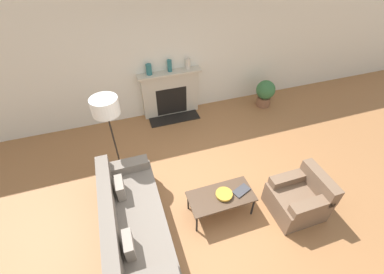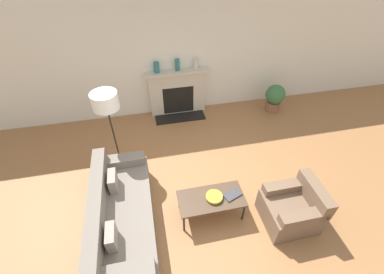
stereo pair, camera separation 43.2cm
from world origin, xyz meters
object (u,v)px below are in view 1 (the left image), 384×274
object	(u,v)px
bowl	(224,194)
mantel_vase_center_left	(170,66)
book	(241,191)
couch	(132,222)
floor_lamp	(106,111)
fireplace	(171,94)
potted_plant	(265,92)
mantel_vase_left	(149,69)
mantel_vase_center_right	(188,64)
coffee_table	(221,197)
armchair_near	(299,198)

from	to	relation	value
bowl	mantel_vase_center_left	xyz separation A→B (m)	(-0.04, 3.04, 0.80)
book	couch	bearing A→B (deg)	156.76
floor_lamp	couch	bearing A→B (deg)	-88.22
fireplace	potted_plant	distance (m)	2.40
fireplace	book	distance (m)	3.06
mantel_vase_left	mantel_vase_center_right	xyz separation A→B (m)	(0.89, 0.00, 0.00)
coffee_table	floor_lamp	size ratio (longest dim) A/B	0.64
couch	floor_lamp	size ratio (longest dim) A/B	1.31
bowl	book	size ratio (longest dim) A/B	0.84
bowl	fireplace	bearing A→B (deg)	91.23
fireplace	mantel_vase_center_right	distance (m)	0.83
fireplace	bowl	size ratio (longest dim) A/B	5.45
fireplace	mantel_vase_left	world-z (taller)	mantel_vase_left
book	potted_plant	xyz separation A→B (m)	(1.99, 2.61, -0.05)
floor_lamp	potted_plant	size ratio (longest dim) A/B	2.34
fireplace	bowl	distance (m)	3.03
bowl	book	world-z (taller)	bowl
bowl	mantel_vase_center_right	world-z (taller)	mantel_vase_center_right
floor_lamp	mantel_vase_center_right	bearing A→B (deg)	39.55
book	potted_plant	world-z (taller)	potted_plant
coffee_table	armchair_near	bearing A→B (deg)	-16.50
coffee_table	mantel_vase_left	xyz separation A→B (m)	(-0.47, 3.03, 0.85)
couch	coffee_table	world-z (taller)	couch
coffee_table	potted_plant	distance (m)	3.48
floor_lamp	mantel_vase_center_left	size ratio (longest dim) A/B	6.11
fireplace	couch	size ratio (longest dim) A/B	0.68
couch	mantel_vase_center_left	world-z (taller)	mantel_vase_center_left
potted_plant	floor_lamp	bearing A→B (deg)	-163.66
fireplace	mantel_vase_left	distance (m)	0.82
mantel_vase_center_left	fireplace	bearing A→B (deg)	-146.19
couch	mantel_vase_center_right	bearing A→B (deg)	-31.65
fireplace	coffee_table	bearing A→B (deg)	-89.54
floor_lamp	mantel_vase_left	distance (m)	1.84
fireplace	mantel_vase_center_right	size ratio (longest dim) A/B	6.07
fireplace	bowl	xyz separation A→B (m)	(0.07, -3.03, -0.09)
mantel_vase_center_left	couch	bearing A→B (deg)	-115.34
bowl	floor_lamp	distance (m)	2.31
floor_lamp	mantel_vase_center_left	xyz separation A→B (m)	(1.45, 1.55, -0.13)
potted_plant	coffee_table	bearing A→B (deg)	-131.97
book	floor_lamp	size ratio (longest dim) A/B	0.20
coffee_table	potted_plant	world-z (taller)	potted_plant
fireplace	coffee_table	world-z (taller)	fireplace
couch	armchair_near	world-z (taller)	couch
armchair_near	bowl	world-z (taller)	armchair_near
bowl	potted_plant	size ratio (longest dim) A/B	0.38
bowl	mantel_vase_left	world-z (taller)	mantel_vase_left
mantel_vase_center_left	potted_plant	bearing A→B (deg)	-10.71
bowl	couch	bearing A→B (deg)	177.38
couch	mantel_vase_center_right	xyz separation A→B (m)	(1.83, 2.97, 0.94)
potted_plant	mantel_vase_center_left	bearing A→B (deg)	169.29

